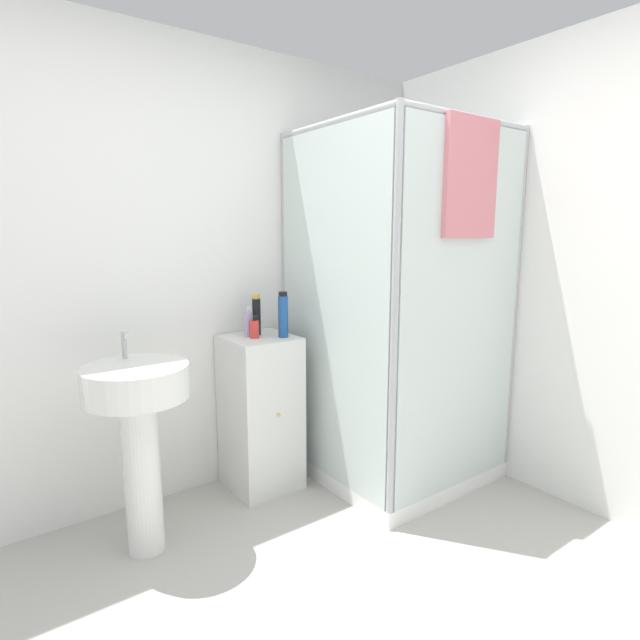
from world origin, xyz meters
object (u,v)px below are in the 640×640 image
at_px(soap_dispenser, 255,329).
at_px(sink, 139,419).
at_px(shampoo_bottle_blue, 283,315).
at_px(lotion_bottle_white, 248,324).
at_px(shampoo_bottle_tall_black, 257,315).

bearing_deg(soap_dispenser, sink, -164.09).
height_order(soap_dispenser, shampoo_bottle_blue, shampoo_bottle_blue).
bearing_deg(shampoo_bottle_blue, lotion_bottle_white, 137.45).
xyz_separation_m(sink, shampoo_bottle_blue, (0.85, 0.13, 0.38)).
distance_m(soap_dispenser, shampoo_bottle_blue, 0.18).
xyz_separation_m(shampoo_bottle_tall_black, shampoo_bottle_blue, (0.09, -0.15, 0.01)).
distance_m(soap_dispenser, shampoo_bottle_tall_black, 0.11).
height_order(sink, lotion_bottle_white, lotion_bottle_white).
xyz_separation_m(soap_dispenser, lotion_bottle_white, (-0.01, 0.06, 0.02)).
xyz_separation_m(sink, lotion_bottle_white, (0.70, 0.27, 0.32)).
bearing_deg(sink, shampoo_bottle_tall_black, 19.92).
distance_m(shampoo_bottle_blue, lotion_bottle_white, 0.21).
bearing_deg(shampoo_bottle_blue, shampoo_bottle_tall_black, 120.95).
relative_size(sink, shampoo_bottle_tall_black, 4.42).
relative_size(sink, shampoo_bottle_blue, 4.01).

